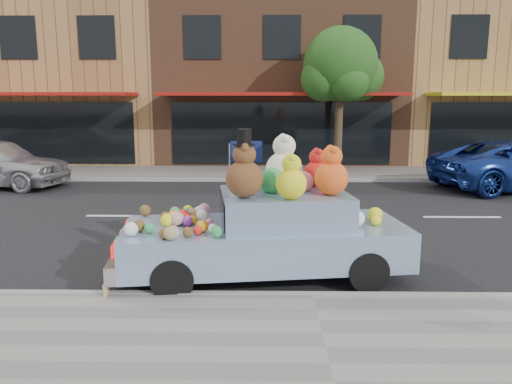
{
  "coord_description": "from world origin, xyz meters",
  "views": [
    {
      "loc": [
        -0.68,
        -11.5,
        2.78
      ],
      "look_at": [
        -0.8,
        -3.45,
        1.25
      ],
      "focal_mm": 35.0,
      "sensor_mm": 36.0,
      "label": 1
    }
  ],
  "objects": [
    {
      "name": "storefront_left",
      "position": [
        -10.0,
        11.97,
        3.64
      ],
      "size": [
        10.0,
        9.8,
        7.3
      ],
      "color": "#A17543",
      "rests_on": "ground"
    },
    {
      "name": "art_car",
      "position": [
        -0.62,
        -4.01,
        0.81
      ],
      "size": [
        4.67,
        2.31,
        2.34
      ],
      "rotation": [
        0.0,
        0.0,
        0.13
      ],
      "color": "black",
      "rests_on": "ground"
    },
    {
      "name": "near_kerb",
      "position": [
        0.0,
        -5.0,
        0.07
      ],
      "size": [
        60.0,
        0.12,
        0.13
      ],
      "primitive_type": "cube",
      "color": "gray",
      "rests_on": "ground"
    },
    {
      "name": "near_sidewalk",
      "position": [
        0.0,
        -6.5,
        0.06
      ],
      "size": [
        60.0,
        3.0,
        0.12
      ],
      "primitive_type": "cube",
      "color": "gray",
      "rests_on": "ground"
    },
    {
      "name": "far_kerb",
      "position": [
        0.0,
        5.0,
        0.07
      ],
      "size": [
        60.0,
        0.12,
        0.13
      ],
      "primitive_type": "cube",
      "color": "gray",
      "rests_on": "ground"
    },
    {
      "name": "storefront_right",
      "position": [
        10.0,
        11.97,
        3.64
      ],
      "size": [
        10.0,
        9.8,
        7.3
      ],
      "color": "#A17543",
      "rests_on": "ground"
    },
    {
      "name": "ground",
      "position": [
        0.0,
        0.0,
        0.0
      ],
      "size": [
        120.0,
        120.0,
        0.0
      ],
      "primitive_type": "plane",
      "color": "black",
      "rests_on": "ground"
    },
    {
      "name": "street_tree",
      "position": [
        2.03,
        6.55,
        3.69
      ],
      "size": [
        3.0,
        2.7,
        5.22
      ],
      "color": "#38281C",
      "rests_on": "ground"
    },
    {
      "name": "storefront_mid",
      "position": [
        0.0,
        11.97,
        3.64
      ],
      "size": [
        10.0,
        9.8,
        7.3
      ],
      "color": "brown",
      "rests_on": "ground"
    },
    {
      "name": "far_sidewalk",
      "position": [
        0.0,
        6.5,
        0.06
      ],
      "size": [
        60.0,
        3.0,
        0.12
      ],
      "primitive_type": "cube",
      "color": "gray",
      "rests_on": "ground"
    }
  ]
}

